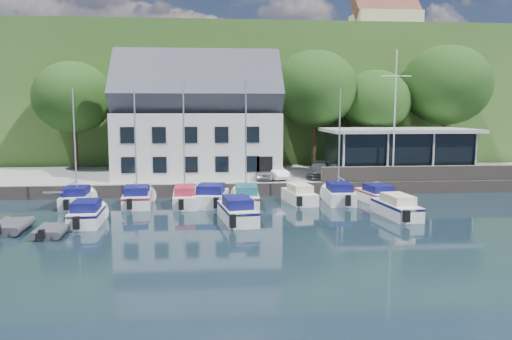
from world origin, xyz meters
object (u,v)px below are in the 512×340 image
object	(u,v)px
boat_r1_0	(75,145)
boat_r1_2	(184,143)
flagpole	(395,115)
boat_r2_4	(396,205)
harbor_building	(198,126)
car_dgrey	(319,170)
boat_r1_6	(339,139)
boat_r1_7	(377,193)
boat_r2_0	(87,212)
car_blue	(351,170)
boat_r1_1	(135,143)
boat_r1_3	(211,195)
boat_r1_4	(246,142)
dinghy_1	(51,230)
club_pavilion	(397,151)
boat_r2_2	(237,209)
dinghy_0	(11,225)
car_silver	(265,172)
boat_r1_5	(299,193)
car_white	(274,172)

from	to	relation	value
boat_r1_0	boat_r1_2	world-z (taller)	boat_r1_2
flagpole	boat_r2_4	bearing A→B (deg)	-108.90
harbor_building	car_dgrey	size ratio (longest dim) A/B	3.23
boat_r1_6	boat_r2_4	world-z (taller)	boat_r1_6
boat_r1_7	boat_r2_0	world-z (taller)	boat_r2_0
car_blue	boat_r1_0	distance (m)	22.19
boat_r1_1	boat_r2_0	bearing A→B (deg)	-116.35
flagpole	boat_r1_3	xyz separation A→B (m)	(-15.15, -4.80, -5.57)
boat_r1_4	dinghy_1	world-z (taller)	boat_r1_4
club_pavilion	boat_r2_2	distance (m)	20.75
club_pavilion	boat_r2_0	xyz separation A→B (m)	(-24.29, -13.80, -2.32)
car_dgrey	dinghy_0	distance (m)	24.46
club_pavilion	boat_r2_4	world-z (taller)	club_pavilion
boat_r1_2	boat_r2_0	xyz separation A→B (m)	(-5.54, -5.27, -3.73)
boat_r1_6	boat_r2_4	size ratio (longest dim) A/B	1.51
car_blue	boat_r2_2	xyz separation A→B (m)	(-10.25, -11.21, -0.89)
boat_r1_6	dinghy_1	bearing A→B (deg)	-153.11
boat_r1_6	boat_r1_7	bearing A→B (deg)	0.99
club_pavilion	flagpole	size ratio (longest dim) A/B	1.24
boat_r2_2	flagpole	bearing A→B (deg)	27.75
flagpole	boat_r2_0	world-z (taller)	flagpole
car_blue	dinghy_0	xyz separation A→B (m)	(-23.11, -12.71, -1.28)
flagpole	boat_r1_1	xyz separation A→B (m)	(-20.41, -4.61, -1.87)
boat_r1_7	boat_r1_6	bearing A→B (deg)	169.26
boat_r1_2	car_silver	bearing A→B (deg)	39.81
dinghy_0	boat_r1_5	bearing A→B (deg)	19.54
car_white	car_dgrey	size ratio (longest dim) A/B	0.83
boat_r1_0	dinghy_0	distance (m)	8.43
boat_r2_2	car_white	bearing A→B (deg)	63.09
boat_r1_6	dinghy_1	size ratio (longest dim) A/B	3.32
boat_r1_2	boat_r1_7	size ratio (longest dim) A/B	1.61
harbor_building	boat_r1_0	size ratio (longest dim) A/B	1.64
harbor_building	car_blue	world-z (taller)	harbor_building
boat_r2_4	dinghy_0	bearing A→B (deg)	178.38
flagpole	boat_r1_2	bearing A→B (deg)	-164.28
boat_r1_7	boat_r2_4	xyz separation A→B (m)	(-0.42, -5.04, 0.07)
harbor_building	club_pavilion	bearing A→B (deg)	-1.59
boat_r1_1	boat_r1_2	distance (m)	3.40
boat_r1_7	boat_r2_0	size ratio (longest dim) A/B	1.02
boat_r1_2	dinghy_0	world-z (taller)	boat_r1_2
car_silver	dinghy_0	distance (m)	20.24
harbor_building	boat_r1_5	size ratio (longest dim) A/B	2.57
car_silver	boat_r2_2	world-z (taller)	car_silver
boat_r1_2	boat_r1_5	xyz separation A→B (m)	(8.33, 0.32, -3.75)
car_dgrey	boat_r1_5	world-z (taller)	car_dgrey
boat_r1_6	boat_r2_0	bearing A→B (deg)	-159.29
car_silver	car_dgrey	bearing A→B (deg)	14.26
dinghy_1	flagpole	bearing A→B (deg)	25.64
car_blue	car_silver	bearing A→B (deg)	170.64
car_silver	boat_r1_1	world-z (taller)	boat_r1_1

